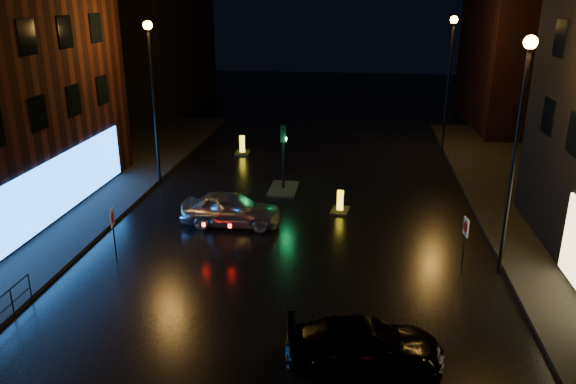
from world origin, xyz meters
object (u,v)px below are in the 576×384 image
at_px(bollard_near, 340,207).
at_px(bollard_far, 242,150).
at_px(road_sign_right, 465,231).
at_px(traffic_signal, 283,181).
at_px(silver_hatchback, 231,209).
at_px(road_sign_left, 113,222).
at_px(dark_sedan, 365,343).

relative_size(bollard_near, bollard_far, 0.93).
bearing_deg(bollard_near, road_sign_right, -40.23).
xyz_separation_m(traffic_signal, road_sign_right, (7.70, -7.89, 1.01)).
distance_m(silver_hatchback, road_sign_left, 5.37).
relative_size(silver_hatchback, road_sign_left, 2.13).
height_order(bollard_far, road_sign_left, road_sign_left).
bearing_deg(road_sign_left, dark_sedan, -43.29).
distance_m(road_sign_left, road_sign_right, 13.02).
distance_m(silver_hatchback, bollard_near, 5.16).
bearing_deg(road_sign_left, road_sign_right, -10.44).
distance_m(dark_sedan, bollard_near, 11.36).
relative_size(dark_sedan, bollard_far, 3.15).
distance_m(bollard_near, bollard_far, 11.36).
bearing_deg(road_sign_left, bollard_near, 21.92).
distance_m(bollard_far, road_sign_right, 18.38).
bearing_deg(traffic_signal, road_sign_right, -45.72).
bearing_deg(bollard_near, road_sign_left, -136.28).
xyz_separation_m(bollard_near, bollard_far, (-6.54, 9.29, 0.03)).
bearing_deg(road_sign_left, bollard_far, 69.46).
xyz_separation_m(traffic_signal, road_sign_left, (-5.30, -8.68, 1.02)).
bearing_deg(silver_hatchback, dark_sedan, -147.77).
bearing_deg(bollard_near, traffic_signal, 146.36).
xyz_separation_m(dark_sedan, bollard_far, (-7.63, 20.59, -0.37)).
bearing_deg(road_sign_right, bollard_far, -60.64).
relative_size(traffic_signal, road_sign_right, 1.71).
height_order(traffic_signal, road_sign_left, traffic_signal).
bearing_deg(dark_sedan, silver_hatchback, 24.26).
bearing_deg(bollard_far, bollard_near, -57.88).
height_order(dark_sedan, bollard_far, dark_sedan).
bearing_deg(traffic_signal, silver_hatchback, -108.78).
distance_m(dark_sedan, road_sign_right, 7.12).
xyz_separation_m(silver_hatchback, bollard_far, (-1.88, 11.44, -0.48)).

